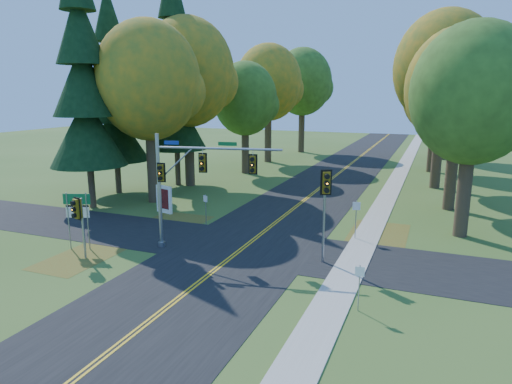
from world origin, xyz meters
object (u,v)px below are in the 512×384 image
at_px(info_kiosk, 164,199).
at_px(traffic_mast, 188,176).
at_px(east_signal_pole, 326,193).
at_px(route_sign_cluster, 77,209).

bearing_deg(info_kiosk, traffic_mast, -31.59).
bearing_deg(traffic_mast, east_signal_pole, -6.66).
bearing_deg(info_kiosk, east_signal_pole, -7.52).
distance_m(traffic_mast, info_kiosk, 9.01).
bearing_deg(route_sign_cluster, traffic_mast, 2.80).
height_order(traffic_mast, route_sign_cluster, traffic_mast).
distance_m(traffic_mast, route_sign_cluster, 6.50).
bearing_deg(info_kiosk, route_sign_cluster, -74.67).
bearing_deg(traffic_mast, info_kiosk, 122.13).
distance_m(east_signal_pole, route_sign_cluster, 13.68).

